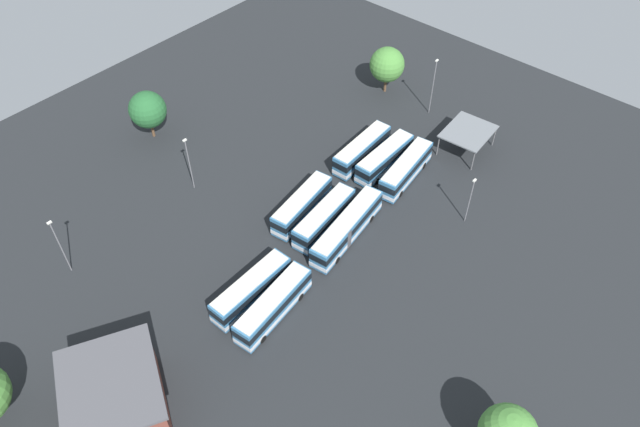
% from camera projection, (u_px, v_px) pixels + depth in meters
% --- Properties ---
extents(ground_plane, '(107.49, 107.49, 0.00)m').
position_uv_depth(ground_plane, '(324.00, 227.00, 79.92)').
color(ground_plane, black).
extents(bus_row0_slot0, '(11.66, 3.75, 3.58)m').
position_uv_depth(bus_row0_slot0, '(273.00, 305.00, 68.84)').
color(bus_row0_slot0, teal).
rests_on(bus_row0_slot0, ground_plane).
extents(bus_row0_slot1, '(11.19, 2.78, 3.58)m').
position_uv_depth(bus_row0_slot1, '(251.00, 289.00, 70.43)').
color(bus_row0_slot1, teal).
rests_on(bus_row0_slot1, ground_plane).
extents(bus_row1_slot0, '(14.05, 4.43, 3.58)m').
position_uv_depth(bus_row1_slot0, '(347.00, 228.00, 77.19)').
color(bus_row1_slot0, teal).
rests_on(bus_row1_slot0, ground_plane).
extents(bus_row1_slot1, '(11.20, 3.75, 3.58)m').
position_uv_depth(bus_row1_slot1, '(324.00, 218.00, 78.46)').
color(bus_row1_slot1, teal).
rests_on(bus_row1_slot1, ground_plane).
extents(bus_row1_slot2, '(11.13, 4.05, 3.58)m').
position_uv_depth(bus_row1_slot2, '(302.00, 205.00, 80.08)').
color(bus_row1_slot2, teal).
rests_on(bus_row1_slot2, ground_plane).
extents(bus_row2_slot0, '(11.72, 4.03, 3.58)m').
position_uv_depth(bus_row2_slot0, '(406.00, 169.00, 85.05)').
color(bus_row2_slot0, teal).
rests_on(bus_row2_slot0, ground_plane).
extents(bus_row2_slot1, '(10.93, 2.78, 3.58)m').
position_uv_depth(bus_row2_slot1, '(385.00, 158.00, 86.69)').
color(bus_row2_slot1, teal).
rests_on(bus_row2_slot1, ground_plane).
extents(bus_row2_slot2, '(11.26, 3.16, 3.58)m').
position_uv_depth(bus_row2_slot2, '(362.00, 150.00, 87.99)').
color(bus_row2_slot2, teal).
rests_on(bus_row2_slot2, ground_plane).
extents(depot_building, '(13.40, 14.10, 6.23)m').
position_uv_depth(depot_building, '(116.00, 399.00, 59.54)').
color(depot_building, brown).
rests_on(depot_building, ground_plane).
extents(maintenance_shelter, '(8.05, 6.86, 3.60)m').
position_uv_depth(maintenance_shelter, '(468.00, 132.00, 88.46)').
color(maintenance_shelter, slate).
rests_on(maintenance_shelter, ground_plane).
extents(lamp_post_mid_lot, '(0.56, 0.28, 8.72)m').
position_uv_depth(lamp_post_mid_lot, '(60.00, 245.00, 71.40)').
color(lamp_post_mid_lot, slate).
rests_on(lamp_post_mid_lot, ground_plane).
extents(lamp_post_by_building, '(0.56, 0.28, 8.63)m').
position_uv_depth(lamp_post_by_building, '(189.00, 162.00, 81.80)').
color(lamp_post_by_building, slate).
rests_on(lamp_post_by_building, ground_plane).
extents(lamp_post_near_entrance, '(0.56, 0.28, 7.46)m').
position_uv_depth(lamp_post_near_entrance, '(470.00, 199.00, 77.71)').
color(lamp_post_near_entrance, slate).
rests_on(lamp_post_near_entrance, ground_plane).
extents(lamp_post_far_corner, '(0.56, 0.28, 9.67)m').
position_uv_depth(lamp_post_far_corner, '(433.00, 85.00, 93.65)').
color(lamp_post_far_corner, slate).
rests_on(lamp_post_far_corner, ground_plane).
extents(tree_northwest, '(5.61, 5.61, 7.74)m').
position_uv_depth(tree_northwest, '(148.00, 110.00, 89.71)').
color(tree_northwest, brown).
rests_on(tree_northwest, ground_plane).
extents(tree_north_edge, '(5.70, 5.70, 7.96)m').
position_uv_depth(tree_north_edge, '(387.00, 65.00, 97.94)').
color(tree_north_edge, brown).
rests_on(tree_north_edge, ground_plane).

